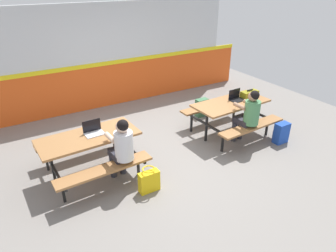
# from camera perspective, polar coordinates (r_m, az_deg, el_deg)

# --- Properties ---
(ground_plane) EXTENTS (10.00, 10.00, 0.02)m
(ground_plane) POSITION_cam_1_polar(r_m,az_deg,el_deg) (6.23, -0.72, -4.05)
(ground_plane) COLOR gray
(accent_backdrop) EXTENTS (8.00, 0.14, 2.60)m
(accent_backdrop) POSITION_cam_1_polar(r_m,az_deg,el_deg) (8.05, -10.68, 12.44)
(accent_backdrop) COLOR #E55119
(accent_backdrop) RESTS_ON ground
(picnic_table_left) EXTENTS (1.70, 1.62, 0.74)m
(picnic_table_left) POSITION_cam_1_polar(r_m,az_deg,el_deg) (5.34, -14.60, -3.42)
(picnic_table_left) COLOR #9E6B3D
(picnic_table_left) RESTS_ON ground
(picnic_table_right) EXTENTS (1.70, 1.62, 0.74)m
(picnic_table_right) POSITION_cam_1_polar(r_m,az_deg,el_deg) (6.65, 11.69, 3.09)
(picnic_table_right) COLOR #9E6B3D
(picnic_table_right) RESTS_ON ground
(student_nearer) EXTENTS (0.37, 0.53, 1.21)m
(student_nearer) POSITION_cam_1_polar(r_m,az_deg,el_deg) (4.93, -8.66, -3.73)
(student_nearer) COLOR #2D2D38
(student_nearer) RESTS_ON ground
(student_further) EXTENTS (0.37, 0.53, 1.21)m
(student_further) POSITION_cam_1_polar(r_m,az_deg,el_deg) (6.21, 14.95, 2.34)
(student_further) COLOR #2D2D38
(student_further) RESTS_ON ground
(laptop_silver) EXTENTS (0.33, 0.23, 0.22)m
(laptop_silver) POSITION_cam_1_polar(r_m,az_deg,el_deg) (5.30, -13.85, -0.91)
(laptop_silver) COLOR silver
(laptop_silver) RESTS_ON picnic_table_left
(laptop_dark) EXTENTS (0.33, 0.23, 0.22)m
(laptop_dark) POSITION_cam_1_polar(r_m,az_deg,el_deg) (6.71, 12.74, 5.20)
(laptop_dark) COLOR black
(laptop_dark) RESTS_ON picnic_table_right
(toolbox_grey) EXTENTS (0.40, 0.18, 0.18)m
(toolbox_grey) POSITION_cam_1_polar(r_m,az_deg,el_deg) (6.93, 15.10, 5.84)
(toolbox_grey) COLOR olive
(toolbox_grey) RESTS_ON picnic_table_right
(backpack_dark) EXTENTS (0.30, 0.22, 0.44)m
(backpack_dark) POSITION_cam_1_polar(r_m,az_deg,el_deg) (7.54, 6.34, 3.48)
(backpack_dark) COLOR #3F724C
(backpack_dark) RESTS_ON ground
(tote_bag_bright) EXTENTS (0.34, 0.21, 0.43)m
(tote_bag_bright) POSITION_cam_1_polar(r_m,az_deg,el_deg) (4.97, -3.58, -10.30)
(tote_bag_bright) COLOR yellow
(tote_bag_bright) RESTS_ON ground
(satchel_spare) EXTENTS (0.30, 0.22, 0.44)m
(satchel_spare) POSITION_cam_1_polar(r_m,az_deg,el_deg) (6.72, 20.52, -1.24)
(satchel_spare) COLOR #1E47B2
(satchel_spare) RESTS_ON ground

